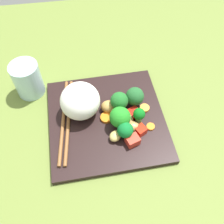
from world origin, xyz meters
The scene contains 23 objects.
ground_plane centered at (0.00, 0.00, -1.00)cm, with size 110.00×110.00×2.00cm, color olive.
square_plate centered at (0.00, 0.00, 0.67)cm, with size 28.19×28.19×1.34cm, color black.
rice_mound centered at (5.88, -2.89, 5.75)cm, with size 9.42×9.54×8.83cm, color white.
broccoli_floret_0 centered at (-2.86, 2.38, 4.63)cm, with size 5.03×5.03×6.01cm.
broccoli_floret_1 centered at (-3.46, -2.30, 4.67)cm, with size 4.38×4.38×5.81cm.
broccoli_floret_2 centered at (-7.50, 1.91, 4.05)cm, with size 2.89×2.89×4.57cm.
broccoli_floret_3 centered at (-7.51, -3.40, 4.40)cm, with size 4.57×4.57×5.48cm.
broccoli_floret_4 centered at (-3.55, 5.60, 4.00)cm, with size 3.72×3.72×4.74cm.
carrot_slice_0 centered at (-9.83, -1.50, 1.65)cm, with size 2.45×2.45×0.63cm, color #F29B36.
carrot_slice_1 centered at (-10.10, 4.05, 1.58)cm, with size 2.02×2.02×0.48cm, color orange.
carrot_slice_2 centered at (-2.41, 0.32, 1.68)cm, with size 3.08×3.08×0.68cm, color orange.
carrot_slice_3 centered at (-4.71, -0.30, 1.68)cm, with size 3.12×3.12×0.69cm, color orange.
carrot_slice_4 centered at (-0.03, -0.12, 1.69)cm, with size 3.06×3.06×0.71cm, color orange.
pepper_chunk_0 centered at (-7.39, 5.10, 2.27)cm, with size 2.37×2.27×1.86cm, color red.
pepper_chunk_1 centered at (-4.97, 7.56, 2.42)cm, with size 2.91×2.48×2.15cm, color red.
pepper_chunk_2 centered at (-4.28, -4.40, 2.36)cm, with size 2.02×2.14×2.04cm, color red.
pepper_chunk_3 centered at (-6.78, 0.09, 2.15)cm, with size 2.85×2.90×1.62cm, color red.
chicken_piece_0 centered at (-0.87, -2.55, 2.72)cm, with size 3.84×3.22×2.75cm, color #B28A46.
chicken_piece_1 centered at (-1.24, 5.83, 2.36)cm, with size 3.08×2.52×2.05cm, color tan.
chicken_piece_3 centered at (-4.89, 1.77, 2.32)cm, with size 3.16×2.63×1.97cm, color tan.
chicken_piece_4 centered at (-5.60, 3.79, 2.43)cm, with size 3.79×2.80×2.18cm, color #BE8148.
chopstick_pair centered at (9.93, -0.74, 1.76)cm, with size 4.80×24.30×0.85cm.
drinking_glass centered at (18.84, -12.75, 4.67)cm, with size 7.25×7.25×9.34cm, color #ADD5E0.
Camera 1 is at (3.76, 34.77, 54.07)cm, focal length 41.19 mm.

